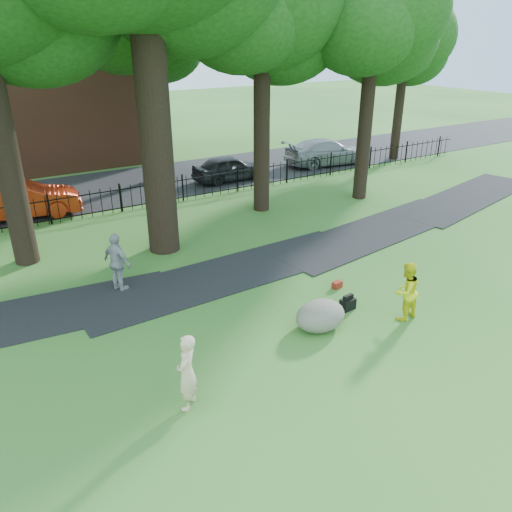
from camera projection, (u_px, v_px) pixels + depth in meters
ground at (268, 339)px, 13.02m from camera, size 120.00×120.00×0.00m
footpath at (229, 274)px, 16.53m from camera, size 36.07×3.85×0.03m
street at (97, 190)px, 25.44m from camera, size 80.00×7.00×0.02m
iron_fence at (121, 199)px, 22.09m from camera, size 44.00×0.04×1.20m
tree_row at (145, 5)px, 16.47m from camera, size 26.82×7.96×12.42m
woman at (187, 372)px, 10.32m from camera, size 0.75×0.74×1.74m
man at (406, 291)px, 13.63m from camera, size 0.86×0.69×1.69m
pedestrian at (117, 263)px, 15.13m from camera, size 0.86×1.18×1.86m
boulder at (320, 314)px, 13.36m from camera, size 1.71×1.49×0.84m
backpack at (348, 304)px, 14.35m from camera, size 0.46×0.31×0.33m
red_bag at (337, 285)px, 15.59m from camera, size 0.33×0.24×0.21m
red_sedan at (20, 200)px, 21.31m from camera, size 5.05×2.33×1.60m
grey_car at (229, 168)px, 26.82m from camera, size 4.03×1.63×1.37m
silver_car at (327, 152)px, 30.13m from camera, size 5.52×2.71×1.54m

